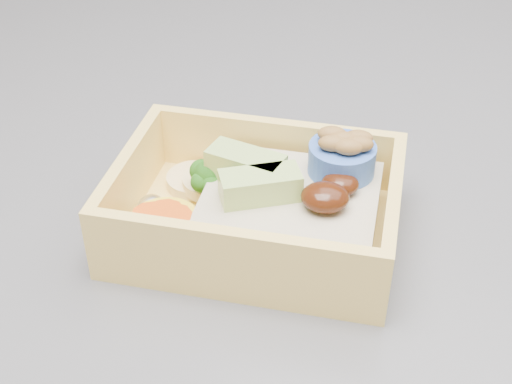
# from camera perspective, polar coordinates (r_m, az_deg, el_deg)

# --- Properties ---
(bento_box) EXTENTS (0.20, 0.15, 0.07)m
(bento_box) POSITION_cam_1_polar(r_m,az_deg,el_deg) (0.47, 0.72, -1.13)
(bento_box) COLOR #FCD368
(bento_box) RESTS_ON island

